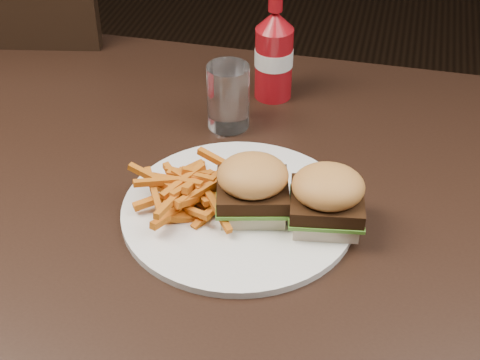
% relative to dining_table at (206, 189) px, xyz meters
% --- Properties ---
extents(dining_table, '(1.20, 0.80, 0.04)m').
position_rel_dining_table_xyz_m(dining_table, '(0.00, 0.00, 0.00)').
color(dining_table, black).
rests_on(dining_table, ground).
extents(chair_far, '(0.52, 0.52, 0.04)m').
position_rel_dining_table_xyz_m(chair_far, '(-0.54, 0.50, -0.30)').
color(chair_far, black).
rests_on(chair_far, ground).
extents(plate, '(0.32, 0.32, 0.01)m').
position_rel_dining_table_xyz_m(plate, '(0.07, -0.07, 0.03)').
color(plate, white).
rests_on(plate, dining_table).
extents(sandwich_half_a, '(0.10, 0.10, 0.02)m').
position_rel_dining_table_xyz_m(sandwich_half_a, '(0.08, -0.07, 0.04)').
color(sandwich_half_a, beige).
rests_on(sandwich_half_a, plate).
extents(sandwich_half_b, '(0.09, 0.09, 0.02)m').
position_rel_dining_table_xyz_m(sandwich_half_b, '(0.18, -0.07, 0.04)').
color(sandwich_half_b, beige).
rests_on(sandwich_half_b, plate).
extents(fries_pile, '(0.14, 0.14, 0.05)m').
position_rel_dining_table_xyz_m(fries_pile, '(0.00, -0.06, 0.05)').
color(fries_pile, '#AF6D22').
rests_on(fries_pile, plate).
extents(ketchup_bottle, '(0.08, 0.08, 0.12)m').
position_rel_dining_table_xyz_m(ketchup_bottle, '(0.05, 0.25, 0.08)').
color(ketchup_bottle, maroon).
rests_on(ketchup_bottle, dining_table).
extents(tumbler, '(0.08, 0.08, 0.10)m').
position_rel_dining_table_xyz_m(tumbler, '(0.00, 0.14, 0.08)').
color(tumbler, white).
rests_on(tumbler, dining_table).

